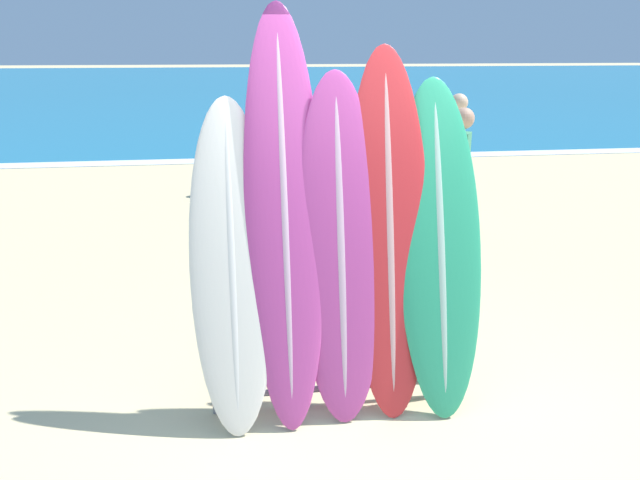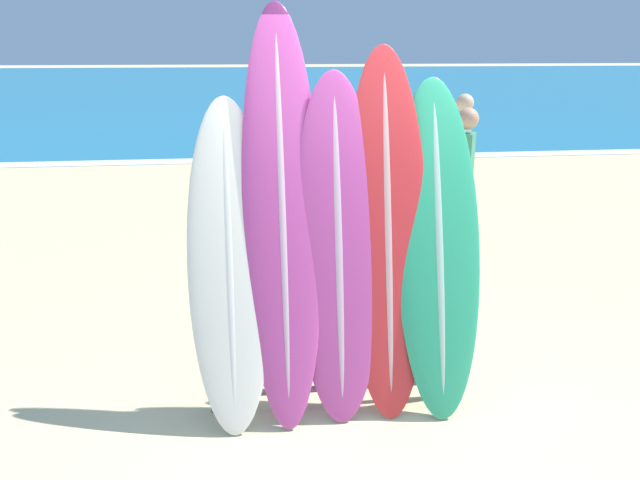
{
  "view_description": "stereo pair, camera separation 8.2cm",
  "coord_description": "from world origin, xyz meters",
  "px_view_note": "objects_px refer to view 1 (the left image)",
  "views": [
    {
      "loc": [
        -0.92,
        -3.34,
        2.32
      ],
      "look_at": [
        -0.28,
        1.1,
        0.91
      ],
      "focal_mm": 35.0,
      "sensor_mm": 36.0,
      "label": 1
    },
    {
      "loc": [
        -0.84,
        -3.35,
        2.32
      ],
      "look_at": [
        -0.28,
        1.1,
        0.91
      ],
      "focal_mm": 35.0,
      "sensor_mm": 36.0,
      "label": 2
    }
  ],
  "objects_px": {
    "surfboard_slot_2": "(340,249)",
    "person_far_left": "(456,154)",
    "surfboard_slot_0": "(232,266)",
    "surfboard_slot_4": "(439,248)",
    "person_mid_beach": "(460,180)",
    "surfboard_slot_3": "(389,235)",
    "surfboard_rack": "(337,339)",
    "person_near_water": "(255,142)",
    "surfboard_slot_1": "(284,217)"
  },
  "relations": [
    {
      "from": "surfboard_slot_2",
      "to": "person_far_left",
      "type": "bearing_deg",
      "value": 61.39
    },
    {
      "from": "surfboard_slot_0",
      "to": "surfboard_slot_4",
      "type": "height_order",
      "value": "surfboard_slot_4"
    },
    {
      "from": "surfboard_slot_4",
      "to": "person_mid_beach",
      "type": "relative_size",
      "value": 1.26
    },
    {
      "from": "surfboard_slot_3",
      "to": "surfboard_rack",
      "type": "bearing_deg",
      "value": -172.81
    },
    {
      "from": "surfboard_slot_2",
      "to": "person_near_water",
      "type": "distance_m",
      "value": 6.42
    },
    {
      "from": "surfboard_slot_3",
      "to": "surfboard_slot_0",
      "type": "bearing_deg",
      "value": -178.34
    },
    {
      "from": "surfboard_rack",
      "to": "surfboard_slot_4",
      "type": "xyz_separation_m",
      "value": [
        0.67,
        0.02,
        0.59
      ]
    },
    {
      "from": "surfboard_slot_3",
      "to": "person_near_water",
      "type": "xyz_separation_m",
      "value": [
        -0.59,
        6.39,
        -0.33
      ]
    },
    {
      "from": "surfboard_rack",
      "to": "surfboard_slot_2",
      "type": "height_order",
      "value": "surfboard_slot_2"
    },
    {
      "from": "surfboard_rack",
      "to": "surfboard_slot_2",
      "type": "distance_m",
      "value": 0.61
    },
    {
      "from": "surfboard_slot_1",
      "to": "person_near_water",
      "type": "relative_size",
      "value": 1.69
    },
    {
      "from": "surfboard_slot_3",
      "to": "surfboard_slot_4",
      "type": "xyz_separation_m",
      "value": [
        0.33,
        -0.02,
        -0.1
      ]
    },
    {
      "from": "surfboard_slot_1",
      "to": "surfboard_slot_3",
      "type": "height_order",
      "value": "surfboard_slot_1"
    },
    {
      "from": "person_far_left",
      "to": "surfboard_slot_2",
      "type": "bearing_deg",
      "value": 159.36
    },
    {
      "from": "surfboard_slot_0",
      "to": "person_far_left",
      "type": "xyz_separation_m",
      "value": [
        2.96,
        4.18,
        -0.07
      ]
    },
    {
      "from": "surfboard_slot_1",
      "to": "surfboard_slot_0",
      "type": "bearing_deg",
      "value": -168.71
    },
    {
      "from": "surfboard_rack",
      "to": "surfboard_slot_1",
      "type": "relative_size",
      "value": 0.64
    },
    {
      "from": "surfboard_slot_0",
      "to": "person_mid_beach",
      "type": "height_order",
      "value": "surfboard_slot_0"
    },
    {
      "from": "surfboard_slot_0",
      "to": "person_mid_beach",
      "type": "relative_size",
      "value": 1.2
    },
    {
      "from": "surfboard_slot_4",
      "to": "surfboard_slot_3",
      "type": "bearing_deg",
      "value": 175.91
    },
    {
      "from": "surfboard_slot_3",
      "to": "person_mid_beach",
      "type": "height_order",
      "value": "surfboard_slot_3"
    },
    {
      "from": "surfboard_slot_1",
      "to": "surfboard_slot_3",
      "type": "distance_m",
      "value": 0.68
    },
    {
      "from": "surfboard_slot_0",
      "to": "person_far_left",
      "type": "relative_size",
      "value": 1.17
    },
    {
      "from": "surfboard_slot_3",
      "to": "person_mid_beach",
      "type": "relative_size",
      "value": 1.38
    },
    {
      "from": "person_far_left",
      "to": "surfboard_slot_0",
      "type": "bearing_deg",
      "value": 152.71
    },
    {
      "from": "surfboard_slot_1",
      "to": "surfboard_slot_4",
      "type": "bearing_deg",
      "value": -3.56
    },
    {
      "from": "surfboard_rack",
      "to": "person_mid_beach",
      "type": "distance_m",
      "value": 3.28
    },
    {
      "from": "surfboard_slot_1",
      "to": "person_near_water",
      "type": "xyz_separation_m",
      "value": [
        0.07,
        6.35,
        -0.46
      ]
    },
    {
      "from": "surfboard_slot_1",
      "to": "surfboard_slot_4",
      "type": "relative_size",
      "value": 1.21
    },
    {
      "from": "surfboard_slot_0",
      "to": "person_far_left",
      "type": "distance_m",
      "value": 5.12
    },
    {
      "from": "surfboard_rack",
      "to": "person_far_left",
      "type": "bearing_deg",
      "value": 61.32
    },
    {
      "from": "surfboard_slot_0",
      "to": "surfboard_slot_4",
      "type": "bearing_deg",
      "value": 0.23
    },
    {
      "from": "surfboard_slot_1",
      "to": "person_far_left",
      "type": "distance_m",
      "value": 4.89
    },
    {
      "from": "surfboard_slot_4",
      "to": "surfboard_slot_1",
      "type": "bearing_deg",
      "value": 176.44
    },
    {
      "from": "surfboard_slot_2",
      "to": "surfboard_slot_3",
      "type": "distance_m",
      "value": 0.33
    },
    {
      "from": "surfboard_slot_0",
      "to": "surfboard_slot_3",
      "type": "distance_m",
      "value": 1.01
    },
    {
      "from": "person_near_water",
      "to": "person_mid_beach",
      "type": "height_order",
      "value": "person_mid_beach"
    },
    {
      "from": "surfboard_slot_2",
      "to": "person_mid_beach",
      "type": "height_order",
      "value": "surfboard_slot_2"
    },
    {
      "from": "person_near_water",
      "to": "surfboard_slot_4",
      "type": "bearing_deg",
      "value": 43.84
    },
    {
      "from": "person_near_water",
      "to": "person_far_left",
      "type": "bearing_deg",
      "value": 84.42
    },
    {
      "from": "surfboard_slot_0",
      "to": "surfboard_slot_1",
      "type": "relative_size",
      "value": 0.78
    },
    {
      "from": "surfboard_slot_0",
      "to": "surfboard_slot_1",
      "type": "xyz_separation_m",
      "value": [
        0.34,
        0.07,
        0.28
      ]
    },
    {
      "from": "surfboard_slot_0",
      "to": "surfboard_slot_4",
      "type": "relative_size",
      "value": 0.95
    },
    {
      "from": "surfboard_slot_1",
      "to": "person_mid_beach",
      "type": "bearing_deg",
      "value": 51.0
    },
    {
      "from": "surfboard_slot_2",
      "to": "person_near_water",
      "type": "height_order",
      "value": "surfboard_slot_2"
    },
    {
      "from": "surfboard_rack",
      "to": "surfboard_slot_3",
      "type": "distance_m",
      "value": 0.77
    },
    {
      "from": "surfboard_slot_0",
      "to": "surfboard_slot_2",
      "type": "relative_size",
      "value": 0.93
    },
    {
      "from": "person_mid_beach",
      "to": "surfboard_rack",
      "type": "bearing_deg",
      "value": 176.4
    },
    {
      "from": "surfboard_slot_0",
      "to": "person_near_water",
      "type": "xyz_separation_m",
      "value": [
        0.4,
        6.41,
        -0.18
      ]
    },
    {
      "from": "surfboard_rack",
      "to": "person_near_water",
      "type": "height_order",
      "value": "person_near_water"
    }
  ]
}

